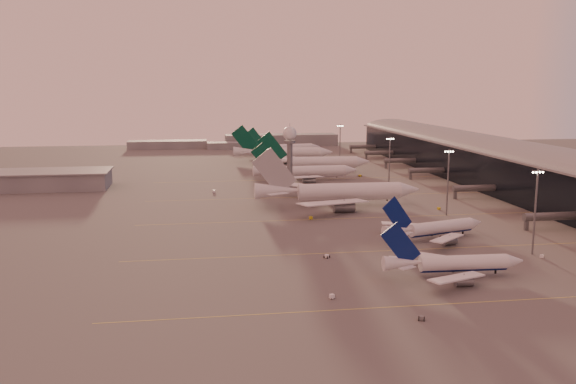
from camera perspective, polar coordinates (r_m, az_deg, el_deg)
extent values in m
plane|color=#585555|center=(170.18, 4.64, -6.62)|extent=(700.00, 700.00, 0.00)
cube|color=#D9C94C|center=(149.13, 19.28, -9.60)|extent=(180.00, 0.25, 0.02)
cube|color=#D9C94C|center=(188.13, 12.91, -5.22)|extent=(180.00, 0.25, 0.02)
cube|color=#D9C94C|center=(229.35, 8.83, -2.34)|extent=(180.00, 0.25, 0.02)
cube|color=#D9C94C|center=(271.76, 6.02, -0.34)|extent=(180.00, 0.25, 0.02)
cube|color=#D9C94C|center=(319.72, 3.78, 1.25)|extent=(180.00, 0.25, 0.02)
cube|color=black|center=(308.18, 19.77, 2.04)|extent=(36.00, 360.00, 18.00)
cylinder|color=slate|center=(307.15, 19.86, 3.70)|extent=(10.08, 360.00, 10.08)
cube|color=slate|center=(307.13, 19.87, 3.74)|extent=(40.00, 362.00, 0.80)
cylinder|color=slate|center=(226.09, 23.65, -2.09)|extent=(22.00, 2.80, 2.80)
cube|color=slate|center=(221.43, 21.41, -2.79)|extent=(1.20, 1.20, 4.40)
cylinder|color=slate|center=(275.92, 17.29, 0.36)|extent=(22.00, 2.80, 2.80)
cube|color=slate|center=(272.12, 15.37, -0.17)|extent=(1.20, 1.20, 4.40)
cylinder|color=slate|center=(326.61, 13.05, 1.99)|extent=(22.00, 2.80, 2.80)
cube|color=slate|center=(323.40, 11.38, 1.57)|extent=(1.20, 1.20, 4.40)
cylinder|color=slate|center=(365.64, 10.64, 2.91)|extent=(22.00, 2.80, 2.80)
cube|color=slate|center=(362.78, 9.14, 2.54)|extent=(1.20, 1.20, 4.40)
cylinder|color=slate|center=(405.27, 8.71, 3.65)|extent=(22.00, 2.80, 2.80)
cube|color=slate|center=(402.69, 7.34, 3.31)|extent=(1.20, 1.20, 4.40)
cylinder|color=slate|center=(443.42, 7.18, 4.23)|extent=(22.00, 2.80, 2.80)
cube|color=slate|center=(441.06, 5.92, 3.92)|extent=(1.20, 1.20, 4.40)
cube|color=slate|center=(313.01, -23.70, 0.97)|extent=(80.00, 25.00, 8.00)
cube|color=slate|center=(312.44, -23.75, 1.73)|extent=(82.00, 27.00, 0.60)
cylinder|color=slate|center=(284.42, 0.16, 2.41)|extent=(2.60, 2.60, 22.00)
cylinder|color=slate|center=(283.13, 0.16, 4.72)|extent=(5.20, 5.20, 1.20)
sphere|color=silver|center=(282.80, 0.17, 5.51)|extent=(6.40, 6.40, 6.40)
cylinder|color=slate|center=(282.53, 0.17, 6.26)|extent=(0.16, 0.16, 2.00)
cylinder|color=slate|center=(188.77, 22.12, -1.77)|extent=(0.56, 0.56, 25.00)
cube|color=slate|center=(186.85, 22.36, 1.84)|extent=(3.60, 0.25, 0.25)
sphere|color=#FFEABF|center=(186.14, 21.95, 1.71)|extent=(0.56, 0.56, 0.56)
sphere|color=#FFEABF|center=(186.65, 22.22, 1.72)|extent=(0.56, 0.56, 0.56)
sphere|color=#FFEABF|center=(187.16, 22.48, 1.72)|extent=(0.56, 0.56, 0.56)
sphere|color=#FFEABF|center=(187.67, 22.75, 1.72)|extent=(0.56, 0.56, 0.56)
cylinder|color=slate|center=(235.69, 14.73, 0.87)|extent=(0.56, 0.56, 25.00)
cube|color=slate|center=(234.15, 14.86, 3.77)|extent=(3.60, 0.25, 0.25)
sphere|color=#FFEABF|center=(233.60, 14.51, 3.67)|extent=(0.56, 0.56, 0.56)
sphere|color=#FFEABF|center=(234.00, 14.74, 3.67)|extent=(0.56, 0.56, 0.56)
sphere|color=#FFEABF|center=(234.39, 14.97, 3.67)|extent=(0.56, 0.56, 0.56)
sphere|color=#FFEABF|center=(234.79, 15.19, 3.67)|extent=(0.56, 0.56, 0.56)
cylinder|color=slate|center=(284.92, 9.46, 2.60)|extent=(0.56, 0.56, 25.00)
cube|color=slate|center=(283.64, 9.53, 5.00)|extent=(3.60, 0.25, 0.25)
sphere|color=#FFEABF|center=(283.22, 9.24, 4.92)|extent=(0.56, 0.56, 0.56)
sphere|color=#FFEABF|center=(283.52, 9.43, 4.92)|extent=(0.56, 0.56, 0.56)
sphere|color=#FFEABF|center=(283.83, 9.63, 4.92)|extent=(0.56, 0.56, 0.56)
sphere|color=#FFEABF|center=(284.15, 9.82, 4.92)|extent=(0.56, 0.56, 0.56)
cylinder|color=slate|center=(370.53, 4.88, 4.39)|extent=(0.56, 0.56, 25.00)
cube|color=slate|center=(369.55, 4.91, 6.24)|extent=(3.60, 0.25, 0.25)
sphere|color=#FFEABF|center=(369.23, 4.68, 6.18)|extent=(0.56, 0.56, 0.56)
sphere|color=#FFEABF|center=(369.46, 4.83, 6.18)|extent=(0.56, 0.56, 0.56)
sphere|color=#FFEABF|center=(369.69, 4.99, 6.18)|extent=(0.56, 0.56, 0.56)
sphere|color=#FFEABF|center=(369.93, 5.14, 6.18)|extent=(0.56, 0.56, 0.56)
cube|color=slate|center=(481.36, -11.19, 4.39)|extent=(60.00, 18.00, 6.00)
cube|color=slate|center=(495.31, -0.66, 4.91)|extent=(90.00, 20.00, 9.00)
cube|color=slate|center=(471.75, -5.15, 4.37)|extent=(40.00, 15.00, 5.00)
cylinder|color=silver|center=(163.21, 16.10, -6.56)|extent=(23.03, 4.74, 3.90)
cylinder|color=#08175B|center=(163.46, 16.09, -6.85)|extent=(22.53, 3.63, 2.81)
cone|color=silver|center=(168.84, 20.42, -6.25)|extent=(4.57, 4.06, 3.90)
cone|color=silver|center=(157.67, 10.61, -6.73)|extent=(9.74, 4.25, 3.90)
cube|color=silver|center=(152.86, 15.50, -7.93)|extent=(16.58, 10.68, 1.23)
cylinder|color=slate|center=(156.43, 16.12, -8.23)|extent=(4.52, 2.70, 2.53)
cube|color=slate|center=(156.09, 16.14, -7.84)|extent=(0.32, 0.27, 1.56)
cube|color=silver|center=(170.00, 13.10, -6.00)|extent=(16.25, 11.63, 1.23)
cylinder|color=slate|center=(169.39, 14.22, -6.73)|extent=(4.52, 2.70, 2.53)
cube|color=slate|center=(169.09, 14.24, -6.37)|extent=(0.32, 0.27, 1.56)
cube|color=#08175B|center=(156.22, 10.49, -5.04)|extent=(10.70, 0.75, 11.62)
cube|color=silver|center=(153.61, 11.10, -7.16)|extent=(4.73, 3.31, 0.26)
cube|color=silver|center=(161.71, 10.16, -6.25)|extent=(4.69, 3.55, 0.26)
cylinder|color=black|center=(167.43, 18.83, -7.24)|extent=(0.51, 0.51, 1.03)
cylinder|color=black|center=(165.27, 15.16, -7.25)|extent=(1.15, 0.55, 1.13)
cylinder|color=black|center=(161.29, 15.75, -7.71)|extent=(1.15, 0.55, 1.13)
cylinder|color=silver|center=(200.78, 14.14, -3.35)|extent=(23.68, 10.61, 4.00)
cylinder|color=#08175B|center=(200.98, 14.13, -3.60)|extent=(22.90, 9.40, 2.88)
cone|color=silver|center=(209.81, 17.12, -2.92)|extent=(5.51, 5.15, 4.00)
cone|color=silver|center=(190.70, 10.26, -3.75)|extent=(10.60, 6.68, 4.00)
cube|color=silver|center=(190.00, 14.66, -4.35)|extent=(14.86, 14.78, 1.26)
cylinder|color=slate|center=(193.97, 14.85, -4.62)|extent=(5.11, 3.80, 2.60)
cube|color=slate|center=(193.69, 14.87, -4.30)|extent=(0.38, 0.34, 1.60)
cube|color=silver|center=(204.99, 11.14, -3.16)|extent=(17.46, 7.19, 1.26)
cylinder|color=slate|center=(205.30, 12.15, -3.70)|extent=(5.11, 3.80, 2.60)
cube|color=slate|center=(205.04, 12.17, -3.40)|extent=(0.38, 0.34, 1.60)
cube|color=#08175B|center=(189.32, 10.18, -2.31)|extent=(10.63, 3.52, 11.93)
cube|color=silver|center=(187.13, 11.08, -4.01)|extent=(4.50, 4.34, 0.26)
cube|color=silver|center=(194.31, 9.49, -3.44)|extent=(4.77, 2.42, 0.26)
cylinder|color=black|center=(207.09, 16.03, -3.81)|extent=(0.53, 0.53, 1.05)
cylinder|color=black|center=(201.97, 13.28, -4.02)|extent=(1.26, 0.84, 1.16)
cylinder|color=black|center=(198.49, 14.11, -4.30)|extent=(1.26, 0.84, 1.16)
cylinder|color=silver|center=(249.31, 5.76, -0.22)|extent=(42.16, 7.35, 6.57)
cylinder|color=silver|center=(249.57, 5.75, -0.55)|extent=(41.28, 5.50, 4.73)
cone|color=silver|center=(256.17, 11.23, -0.08)|extent=(8.26, 6.72, 6.57)
cone|color=silver|center=(244.13, -1.07, -0.19)|extent=(17.75, 6.90, 6.57)
cube|color=silver|center=(230.56, 4.26, -1.32)|extent=(30.07, 19.90, 1.95)
cylinder|color=slate|center=(236.11, 5.26, -1.73)|extent=(8.22, 4.42, 4.27)
cube|color=slate|center=(235.81, 5.26, -1.37)|extent=(0.32, 0.27, 2.63)
cube|color=silver|center=(264.30, 2.73, 0.15)|extent=(29.77, 20.77, 1.95)
cylinder|color=slate|center=(261.73, 3.98, -0.55)|extent=(8.22, 4.42, 4.27)
cube|color=slate|center=(261.45, 3.98, -0.22)|extent=(0.32, 0.27, 2.63)
cube|color=#989A9F|center=(242.78, -1.28, 1.61)|extent=(18.21, 0.71, 19.50)
cube|color=silver|center=(236.10, -0.94, -0.50)|extent=(8.67, 6.20, 0.26)
cube|color=silver|center=(252.03, -1.36, 0.17)|extent=(8.63, 6.42, 0.26)
cylinder|color=black|center=(254.14, 9.25, -1.02)|extent=(0.53, 0.53, 1.06)
cylinder|color=black|center=(251.53, 4.87, -1.03)|extent=(1.18, 0.55, 1.17)
cylinder|color=black|center=(247.06, 5.10, -1.24)|extent=(1.18, 0.55, 1.17)
cylinder|color=silver|center=(313.39, 2.33, 1.79)|extent=(33.60, 5.69, 5.41)
cylinder|color=silver|center=(313.57, 2.33, 1.57)|extent=(32.92, 4.16, 3.90)
cone|color=silver|center=(317.91, 5.88, 1.86)|extent=(6.54, 5.47, 5.41)
cone|color=silver|center=(309.54, -1.99, 1.82)|extent=(14.12, 5.53, 5.41)
cube|color=silver|center=(298.28, 1.31, 1.19)|extent=(24.11, 16.58, 1.60)
cylinder|color=slate|center=(302.62, 1.96, 0.89)|extent=(6.52, 3.57, 3.52)
cube|color=slate|center=(302.42, 1.96, 1.13)|extent=(0.28, 0.24, 2.17)
cube|color=silver|center=(325.80, 0.42, 1.94)|extent=(24.22, 16.27, 1.60)
cylinder|color=slate|center=(323.56, 1.23, 1.49)|extent=(6.52, 3.57, 3.52)
cube|color=slate|center=(323.37, 1.23, 1.71)|extent=(0.28, 0.24, 2.17)
cube|color=#043E2B|center=(308.60, -2.13, 3.00)|extent=(14.89, 0.45, 16.02)
cube|color=silver|center=(303.11, -1.89, 1.67)|extent=(6.90, 5.08, 0.23)
cube|color=silver|center=(315.87, -2.18, 2.00)|extent=(6.91, 5.00, 0.23)
cylinder|color=black|center=(316.62, 4.59, 1.24)|extent=(0.47, 0.47, 0.93)
cylinder|color=black|center=(315.36, 1.77, 1.24)|extent=(1.03, 0.47, 1.03)
cylinder|color=black|center=(311.38, 1.91, 1.12)|extent=(1.03, 0.47, 1.03)
cylinder|color=silver|center=(343.40, 3.22, 2.60)|extent=(39.02, 8.65, 6.24)
cylinder|color=silver|center=(343.58, 3.22, 2.37)|extent=(38.14, 6.85, 4.50)
cone|color=silver|center=(347.42, 7.00, 2.63)|extent=(7.87, 6.70, 6.24)
cone|color=silver|center=(340.49, -1.36, 2.69)|extent=(16.59, 7.24, 6.24)
cube|color=silver|center=(326.30, 1.97, 2.03)|extent=(28.28, 17.55, 1.85)
cylinder|color=slate|center=(331.04, 2.70, 1.69)|extent=(7.73, 4.52, 4.06)
cube|color=slate|center=(330.83, 2.70, 1.94)|extent=(0.34, 0.29, 2.50)
cube|color=silver|center=(358.36, 1.34, 2.75)|extent=(27.35, 20.26, 1.85)
cylinder|color=slate|center=(355.46, 2.17, 2.27)|extent=(7.73, 4.52, 4.06)
cube|color=slate|center=(355.26, 2.17, 2.51)|extent=(0.34, 0.29, 2.50)
cube|color=#043E2B|center=(339.57, -1.50, 3.93)|extent=(17.17, 1.45, 18.48)
cube|color=silver|center=(333.04, -1.33, 2.55)|extent=(8.00, 5.45, 0.27)
cube|color=silver|center=(347.88, -1.48, 2.87)|extent=(7.90, 6.14, 0.27)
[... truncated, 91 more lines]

